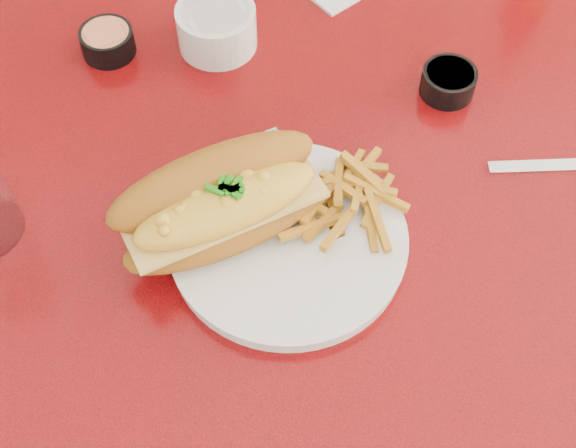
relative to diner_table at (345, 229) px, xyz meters
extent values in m
plane|color=silver|center=(0.00, 0.00, -0.61)|extent=(8.00, 8.00, 0.00)
cube|color=red|center=(0.00, 0.00, 0.14)|extent=(1.20, 0.80, 0.04)
cylinder|color=silver|center=(0.00, 0.00, -0.24)|extent=(0.09, 0.09, 0.72)
cylinder|color=silver|center=(0.00, 0.00, -0.59)|extent=(0.52, 0.52, 0.03)
cube|color=#940C09|center=(0.00, 0.78, -0.38)|extent=(1.20, 0.50, 0.45)
cylinder|color=silver|center=(-0.10, -0.11, 0.17)|extent=(0.27, 0.27, 0.02)
cylinder|color=silver|center=(-0.10, -0.11, 0.18)|extent=(0.28, 0.28, 0.00)
ellipsoid|color=#9F6119|center=(-0.16, -0.09, 0.20)|extent=(0.23, 0.12, 0.04)
cube|color=#E2BF65|center=(-0.16, -0.09, 0.22)|extent=(0.21, 0.10, 0.01)
ellipsoid|color=gold|center=(-0.16, -0.09, 0.23)|extent=(0.20, 0.11, 0.04)
ellipsoid|color=#9F6119|center=(-0.16, -0.06, 0.23)|extent=(0.23, 0.13, 0.08)
cube|color=silver|center=(-0.06, -0.06, 0.18)|extent=(0.05, 0.13, 0.00)
cube|color=silver|center=(-0.09, 0.02, 0.18)|extent=(0.03, 0.04, 0.00)
cylinder|color=silver|center=(-0.12, 0.20, 0.19)|extent=(0.11, 0.11, 0.05)
cylinder|color=black|center=(-0.12, 0.20, 0.21)|extent=(0.10, 0.10, 0.01)
cylinder|color=black|center=(-0.25, 0.21, 0.18)|extent=(0.07, 0.07, 0.03)
cylinder|color=#D2744C|center=(-0.25, 0.21, 0.19)|extent=(0.06, 0.06, 0.01)
cylinder|color=black|center=(0.13, 0.06, 0.18)|extent=(0.07, 0.07, 0.03)
cylinder|color=#D2744C|center=(0.13, 0.06, 0.19)|extent=(0.06, 0.06, 0.01)
cube|color=silver|center=(0.20, -0.07, 0.16)|extent=(0.13, 0.04, 0.00)
camera|label=1|loc=(-0.19, -0.53, 0.85)|focal=50.00mm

